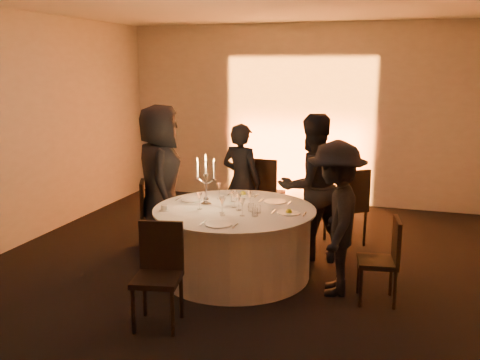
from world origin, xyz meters
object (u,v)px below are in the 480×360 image
(chair_front, at_px, (159,268))
(candelabra, at_px, (206,187))
(chair_back_left, at_px, (264,189))
(coffee_cup, at_px, (164,208))
(chair_left, at_px, (151,211))
(guest_right, at_px, (335,218))
(chair_right, at_px, (385,256))
(guest_back_right, at_px, (311,186))
(chair_back_right, at_px, (349,202))
(guest_left, at_px, (160,178))
(banquet_table, at_px, (235,242))
(guest_back_left, at_px, (241,181))

(chair_front, height_order, candelabra, candelabra)
(chair_back_left, xyz_separation_m, coffee_cup, (-0.57, -2.05, 0.21))
(chair_left, relative_size, guest_right, 0.55)
(chair_right, distance_m, guest_back_right, 1.49)
(chair_front, distance_m, guest_right, 1.85)
(guest_back_right, bearing_deg, guest_right, 73.98)
(guest_back_right, relative_size, coffee_cup, 16.03)
(chair_back_right, xyz_separation_m, guest_right, (0.03, -1.54, 0.22))
(chair_back_left, xyz_separation_m, chair_right, (1.77, -1.96, -0.11))
(guest_left, xyz_separation_m, candelabra, (0.83, -0.52, 0.05))
(banquet_table, relative_size, chair_left, 2.04)
(chair_front, relative_size, guest_back_right, 0.53)
(chair_left, relative_size, chair_right, 1.02)
(coffee_cup, distance_m, candelabra, 0.53)
(chair_front, relative_size, guest_left, 0.51)
(banquet_table, distance_m, guest_back_left, 1.38)
(chair_back_right, relative_size, chair_front, 1.09)
(guest_left, bearing_deg, chair_left, 80.12)
(chair_left, height_order, chair_front, chair_front)
(chair_left, xyz_separation_m, chair_right, (2.94, -0.76, -0.01))
(chair_back_right, distance_m, guest_back_left, 1.45)
(chair_left, relative_size, coffee_cup, 8.01)
(chair_right, distance_m, guest_back_left, 2.50)
(coffee_cup, bearing_deg, chair_back_left, 74.59)
(guest_left, xyz_separation_m, coffee_cup, (0.48, -0.88, -0.12))
(guest_back_left, bearing_deg, guest_left, 54.61)
(chair_back_right, height_order, candelabra, candelabra)
(chair_front, distance_m, guest_back_left, 2.59)
(chair_back_left, height_order, coffee_cup, chair_back_left)
(chair_left, distance_m, coffee_cup, 1.09)
(chair_left, height_order, chair_back_right, chair_back_right)
(chair_left, bearing_deg, chair_right, -128.78)
(chair_back_left, bearing_deg, guest_back_right, 137.34)
(banquet_table, relative_size, candelabra, 3.06)
(chair_left, bearing_deg, guest_back_left, -76.56)
(chair_back_left, relative_size, candelabra, 1.78)
(guest_right, xyz_separation_m, candelabra, (-1.48, 0.18, 0.18))
(guest_left, distance_m, guest_back_right, 1.90)
(guest_back_left, xyz_separation_m, candelabra, (-0.02, -1.24, 0.19))
(guest_left, distance_m, candelabra, 0.98)
(candelabra, bearing_deg, chair_right, -7.80)
(chair_right, height_order, guest_back_right, guest_back_right)
(chair_back_right, xyz_separation_m, candelabra, (-1.45, -1.36, 0.40))
(banquet_table, bearing_deg, chair_back_left, 94.43)
(chair_back_right, distance_m, guest_left, 2.45)
(guest_left, height_order, guest_back_left, guest_left)
(guest_left, distance_m, guest_right, 2.42)
(candelabra, bearing_deg, banquet_table, -6.65)
(guest_back_right, bearing_deg, guest_back_left, -62.32)
(chair_right, bearing_deg, candelabra, -106.58)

